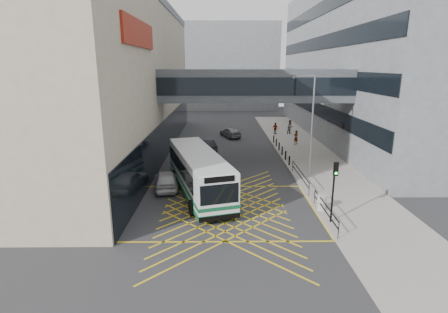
{
  "coord_description": "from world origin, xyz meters",
  "views": [
    {
      "loc": [
        -0.25,
        -21.77,
        9.35
      ],
      "look_at": [
        0.0,
        4.0,
        2.6
      ],
      "focal_mm": 28.0,
      "sensor_mm": 36.0,
      "label": 1
    }
  ],
  "objects_px": {
    "traffic_light": "(334,184)",
    "car_dark": "(207,145)",
    "street_lamp": "(310,121)",
    "car_white": "(166,179)",
    "car_silver": "(231,132)",
    "pedestrian_a": "(296,137)",
    "pedestrian_b": "(290,127)",
    "bus": "(198,171)",
    "pedestrian_c": "(275,128)",
    "litter_bin": "(321,203)"
  },
  "relations": [
    {
      "from": "bus",
      "to": "car_dark",
      "type": "distance_m",
      "value": 13.39
    },
    {
      "from": "bus",
      "to": "pedestrian_b",
      "type": "relative_size",
      "value": 6.15
    },
    {
      "from": "traffic_light",
      "to": "pedestrian_a",
      "type": "bearing_deg",
      "value": 85.72
    },
    {
      "from": "bus",
      "to": "pedestrian_c",
      "type": "relative_size",
      "value": 7.37
    },
    {
      "from": "car_white",
      "to": "pedestrian_c",
      "type": "height_order",
      "value": "pedestrian_c"
    },
    {
      "from": "bus",
      "to": "street_lamp",
      "type": "xyz_separation_m",
      "value": [
        8.93,
        3.26,
        3.28
      ]
    },
    {
      "from": "pedestrian_b",
      "to": "pedestrian_c",
      "type": "xyz_separation_m",
      "value": [
        -2.07,
        -0.2,
        -0.16
      ]
    },
    {
      "from": "pedestrian_c",
      "to": "bus",
      "type": "bearing_deg",
      "value": 105.13
    },
    {
      "from": "pedestrian_a",
      "to": "street_lamp",
      "type": "bearing_deg",
      "value": 49.66
    },
    {
      "from": "pedestrian_a",
      "to": "pedestrian_b",
      "type": "xyz_separation_m",
      "value": [
        0.62,
        6.69,
        0.1
      ]
    },
    {
      "from": "bus",
      "to": "pedestrian_b",
      "type": "xyz_separation_m",
      "value": [
        11.27,
        22.62,
        -0.6
      ]
    },
    {
      "from": "car_silver",
      "to": "traffic_light",
      "type": "relative_size",
      "value": 1.12
    },
    {
      "from": "car_dark",
      "to": "street_lamp",
      "type": "relative_size",
      "value": 0.5
    },
    {
      "from": "car_white",
      "to": "litter_bin",
      "type": "height_order",
      "value": "car_white"
    },
    {
      "from": "car_dark",
      "to": "street_lamp",
      "type": "bearing_deg",
      "value": 114.02
    },
    {
      "from": "litter_bin",
      "to": "street_lamp",
      "type": "bearing_deg",
      "value": 84.38
    },
    {
      "from": "traffic_light",
      "to": "pedestrian_c",
      "type": "relative_size",
      "value": 2.41
    },
    {
      "from": "pedestrian_b",
      "to": "street_lamp",
      "type": "bearing_deg",
      "value": -128.47
    },
    {
      "from": "car_dark",
      "to": "street_lamp",
      "type": "xyz_separation_m",
      "value": [
        8.83,
        -10.09,
        4.32
      ]
    },
    {
      "from": "pedestrian_c",
      "to": "pedestrian_a",
      "type": "bearing_deg",
      "value": 140.07
    },
    {
      "from": "bus",
      "to": "pedestrian_a",
      "type": "distance_m",
      "value": 19.18
    },
    {
      "from": "street_lamp",
      "to": "car_white",
      "type": "bearing_deg",
      "value": -167.93
    },
    {
      "from": "street_lamp",
      "to": "pedestrian_c",
      "type": "distance_m",
      "value": 19.59
    },
    {
      "from": "car_dark",
      "to": "litter_bin",
      "type": "xyz_separation_m",
      "value": [
        8.16,
        -16.95,
        -0.01
      ]
    },
    {
      "from": "bus",
      "to": "pedestrian_c",
      "type": "bearing_deg",
      "value": 51.53
    },
    {
      "from": "traffic_light",
      "to": "pedestrian_a",
      "type": "xyz_separation_m",
      "value": [
        2.33,
        21.44,
        -1.63
      ]
    },
    {
      "from": "pedestrian_a",
      "to": "pedestrian_b",
      "type": "height_order",
      "value": "pedestrian_b"
    },
    {
      "from": "car_white",
      "to": "pedestrian_c",
      "type": "distance_m",
      "value": 24.41
    },
    {
      "from": "car_silver",
      "to": "pedestrian_a",
      "type": "height_order",
      "value": "pedestrian_a"
    },
    {
      "from": "car_white",
      "to": "pedestrian_b",
      "type": "distance_m",
      "value": 25.64
    },
    {
      "from": "car_dark",
      "to": "pedestrian_a",
      "type": "height_order",
      "value": "pedestrian_a"
    },
    {
      "from": "car_white",
      "to": "car_silver",
      "type": "xyz_separation_m",
      "value": [
        5.57,
        20.19,
        -0.07
      ]
    },
    {
      "from": "street_lamp",
      "to": "pedestrian_b",
      "type": "relative_size",
      "value": 4.48
    },
    {
      "from": "traffic_light",
      "to": "car_dark",
      "type": "bearing_deg",
      "value": 115.5
    },
    {
      "from": "bus",
      "to": "litter_bin",
      "type": "xyz_separation_m",
      "value": [
        8.25,
        -3.6,
        -1.05
      ]
    },
    {
      "from": "car_white",
      "to": "car_silver",
      "type": "height_order",
      "value": "car_white"
    },
    {
      "from": "car_silver",
      "to": "street_lamp",
      "type": "distance_m",
      "value": 19.42
    },
    {
      "from": "traffic_light",
      "to": "street_lamp",
      "type": "xyz_separation_m",
      "value": [
        0.6,
        8.77,
        2.35
      ]
    },
    {
      "from": "bus",
      "to": "pedestrian_a",
      "type": "xyz_separation_m",
      "value": [
        10.65,
        15.94,
        -0.7
      ]
    },
    {
      "from": "bus",
      "to": "car_dark",
      "type": "relative_size",
      "value": 2.73
    },
    {
      "from": "traffic_light",
      "to": "street_lamp",
      "type": "relative_size",
      "value": 0.45
    },
    {
      "from": "car_silver",
      "to": "street_lamp",
      "type": "relative_size",
      "value": 0.5
    },
    {
      "from": "car_white",
      "to": "litter_bin",
      "type": "xyz_separation_m",
      "value": [
        10.82,
        -4.65,
        -0.08
      ]
    },
    {
      "from": "car_silver",
      "to": "litter_bin",
      "type": "bearing_deg",
      "value": 81.21
    },
    {
      "from": "traffic_light",
      "to": "pedestrian_c",
      "type": "height_order",
      "value": "traffic_light"
    },
    {
      "from": "litter_bin",
      "to": "pedestrian_b",
      "type": "relative_size",
      "value": 0.53
    },
    {
      "from": "street_lamp",
      "to": "pedestrian_b",
      "type": "bearing_deg",
      "value": 84.28
    },
    {
      "from": "car_dark",
      "to": "street_lamp",
      "type": "height_order",
      "value": "street_lamp"
    },
    {
      "from": "bus",
      "to": "car_silver",
      "type": "distance_m",
      "value": 21.47
    },
    {
      "from": "car_white",
      "to": "litter_bin",
      "type": "relative_size",
      "value": 4.62
    }
  ]
}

